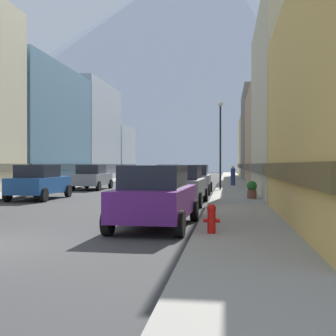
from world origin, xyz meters
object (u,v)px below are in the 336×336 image
Objects in this scene: car_driving_0 at (174,171)px; pedestrian_0 at (57,177)px; car_left_1 at (39,182)px; car_right_2 at (195,179)px; fire_hydrant_near at (212,218)px; potted_plant_0 at (252,189)px; car_left_2 at (92,177)px; streetlamp_right at (220,131)px; car_right_0 at (156,196)px; car_driving_1 at (165,172)px; pedestrian_1 at (233,176)px; car_right_1 at (182,184)px; potted_plant_2 at (38,183)px.

car_driving_0 is 31.37m from pedestrian_0.
car_left_1 is 9.54m from car_right_2.
potted_plant_0 is at bearing 82.09° from fire_hydrant_near.
car_left_2 is (0.00, 8.98, 0.00)m from car_left_1.
streetlamp_right reaches higher than car_left_2.
car_right_0 is 1.01× the size of car_driving_1.
car_left_2 is at bearing 112.59° from car_right_0.
car_driving_0 is at bearing 102.29° from potted_plant_0.
pedestrian_1 is (12.50, 5.15, -0.02)m from pedestrian_0.
car_left_1 is 12.39m from streetlamp_right.
car_driving_1 is (-5.40, 32.39, 0.00)m from car_right_1.
car_left_2 and car_driving_0 have the same top height.
car_left_2 is 21.66m from car_driving_1.
car_driving_0 is 9.05m from car_driving_1.
potted_plant_0 is at bearing 71.15° from car_right_0.
car_driving_0 is at bearing 99.07° from car_right_2.
car_right_0 is 9.91m from potted_plant_0.
car_left_1 is 39.64m from car_driving_0.
car_driving_1 is at bearing 106.98° from streetlamp_right.
car_left_1 is at bearing -142.81° from car_right_2.
car_driving_0 is at bearing 80.58° from potted_plant_2.
car_left_1 reaches higher than potted_plant_2.
potted_plant_2 is 12.84m from streetlamp_right.
fire_hydrant_near is at bearing -79.82° from car_right_1.
car_right_2 is (0.00, 7.63, 0.00)m from car_right_1.
car_left_1 is at bearing -94.12° from car_driving_1.
car_right_2 is at bearing 37.19° from car_left_1.
car_right_1 is at bearing -98.95° from pedestrian_1.
car_left_2 is 19.78m from car_right_0.
pedestrian_1 is 6.78m from streetlamp_right.
car_right_1 and car_driving_1 have the same top height.
car_driving_1 is at bearing 97.72° from car_right_0.
car_right_0 is at bearing -108.85° from potted_plant_0.
car_driving_1 is 31.62m from potted_plant_0.
streetlamp_right reaches higher than pedestrian_0.
car_right_2 is 5.17× the size of potted_plant_0.
car_right_0 is at bearing -83.70° from car_driving_0.
car_right_2 is at bearing -15.51° from pedestrian_0.
car_right_2 is 6.25× the size of fire_hydrant_near.
streetlamp_right is at bearing -3.92° from pedestrian_0.
car_left_2 is at bearing -154.80° from pedestrian_1.
car_left_1 is at bearing -179.49° from potted_plant_0.
potted_plant_0 is at bearing -26.32° from potted_plant_2.
potted_plant_2 is at bearing -153.23° from pedestrian_1.
potted_plant_0 is (8.60, -30.43, -0.31)m from car_driving_1.
potted_plant_2 is at bearing 173.38° from car_right_2.
fire_hydrant_near is at bearing -59.19° from pedestrian_0.
potted_plant_2 is 0.12× the size of streetlamp_right.
potted_plant_0 is (3.20, 9.38, -0.31)m from car_right_0.
potted_plant_2 is at bearing -148.56° from car_left_2.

